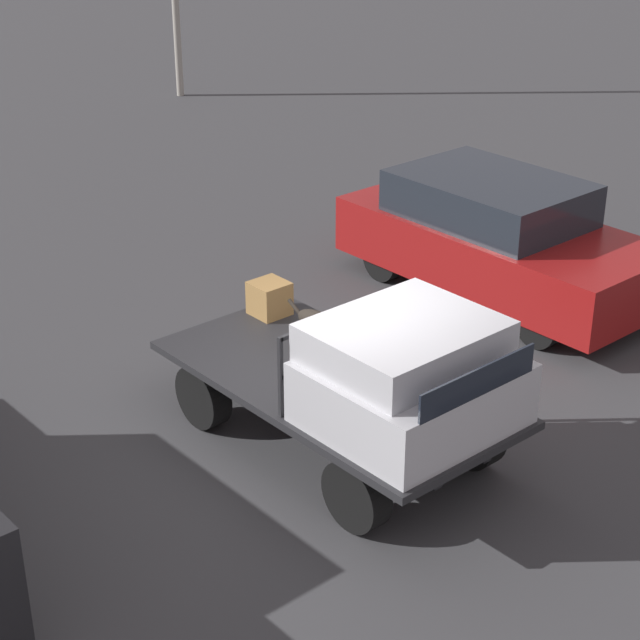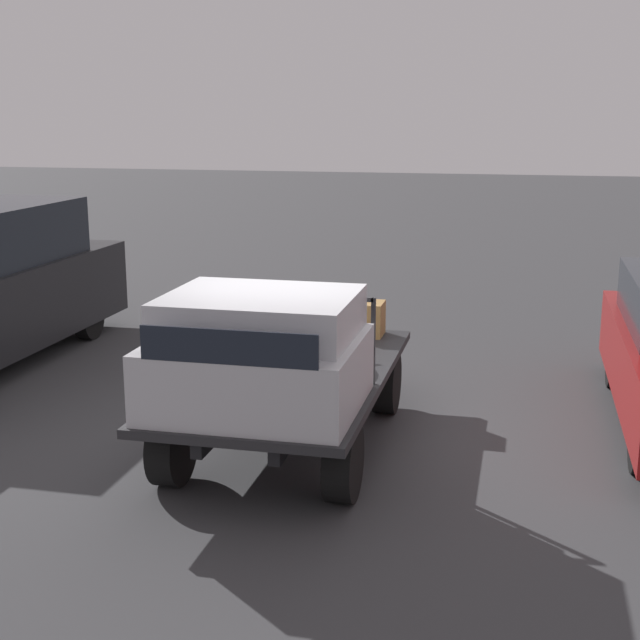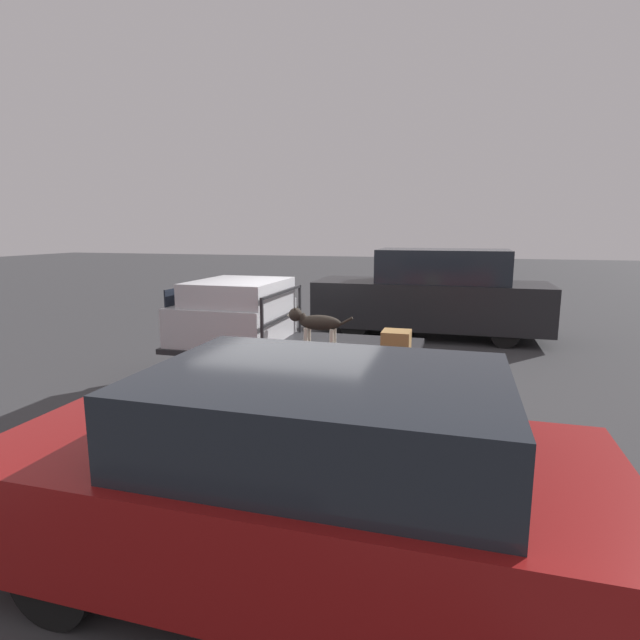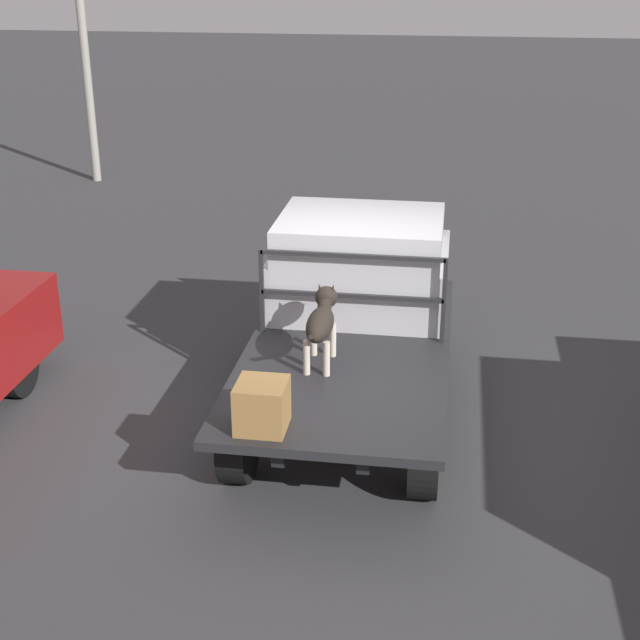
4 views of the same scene
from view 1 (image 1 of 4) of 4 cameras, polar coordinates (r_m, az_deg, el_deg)
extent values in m
plane|color=#38383A|center=(11.03, 0.72, -6.58)|extent=(80.00, 80.00, 0.00)
cylinder|color=black|center=(10.63, 8.14, -6.03)|extent=(0.69, 0.24, 0.69)
cylinder|color=black|center=(9.68, 1.96, -9.25)|extent=(0.69, 0.24, 0.69)
cylinder|color=black|center=(12.07, -0.24, -1.66)|extent=(0.69, 0.24, 0.69)
cylinder|color=black|center=(11.25, -6.24, -4.02)|extent=(0.69, 0.24, 0.69)
cube|color=black|center=(10.92, 2.03, -3.40)|extent=(3.50, 0.10, 0.18)
cube|color=black|center=(10.55, -0.59, -4.53)|extent=(3.50, 0.10, 0.18)
cube|color=#232326|center=(10.67, 0.75, -3.34)|extent=(3.80, 1.87, 0.08)
cube|color=#B7B7BC|center=(9.83, 4.92, -3.88)|extent=(1.56, 1.75, 0.60)
cube|color=#B7B7BC|center=(9.68, 4.53, -1.14)|extent=(1.33, 1.61, 0.37)
cube|color=black|center=(9.18, 8.45, -3.31)|extent=(0.02, 1.43, 0.28)
cube|color=#232326|center=(10.85, 4.91, -0.23)|extent=(0.04, 0.04, 0.83)
cube|color=#232326|center=(9.82, -2.12, -3.08)|extent=(0.04, 0.04, 0.83)
cube|color=#232326|center=(10.14, 1.60, 0.39)|extent=(0.04, 1.71, 0.04)
cube|color=#232326|center=(10.31, 1.57, -1.59)|extent=(0.04, 1.71, 0.04)
cylinder|color=beige|center=(10.90, 1.03, -1.51)|extent=(0.06, 0.06, 0.31)
cylinder|color=beige|center=(10.80, 0.35, -1.78)|extent=(0.06, 0.06, 0.31)
cylinder|color=beige|center=(11.17, -0.34, -0.80)|extent=(0.06, 0.06, 0.31)
cylinder|color=beige|center=(11.07, -1.02, -1.06)|extent=(0.06, 0.06, 0.31)
ellipsoid|color=black|center=(10.88, 0.00, -0.19)|extent=(0.64, 0.23, 0.23)
sphere|color=beige|center=(10.78, 0.62, -0.69)|extent=(0.10, 0.10, 0.10)
cylinder|color=black|center=(10.67, 0.96, -0.37)|extent=(0.16, 0.13, 0.16)
sphere|color=black|center=(10.58, 1.36, -0.36)|extent=(0.20, 0.20, 0.20)
cone|color=beige|center=(10.52, 1.68, -0.59)|extent=(0.11, 0.11, 0.11)
cone|color=black|center=(10.58, 1.55, 0.17)|extent=(0.06, 0.08, 0.10)
cone|color=black|center=(10.51, 1.10, -0.01)|extent=(0.06, 0.08, 0.10)
cylinder|color=black|center=(11.12, -1.24, 0.54)|extent=(0.27, 0.04, 0.18)
cube|color=olive|center=(11.94, -2.71, 1.17)|extent=(0.38, 0.38, 0.38)
cylinder|color=black|center=(14.30, 15.63, 1.65)|extent=(0.60, 0.20, 0.60)
cylinder|color=black|center=(13.08, 11.61, -0.20)|extent=(0.60, 0.20, 0.60)
cylinder|color=black|center=(15.79, 7.62, 4.68)|extent=(0.60, 0.20, 0.60)
cylinder|color=black|center=(14.69, 3.39, 3.25)|extent=(0.60, 0.20, 0.60)
cube|color=maroon|center=(14.28, 9.52, 3.72)|extent=(4.34, 1.90, 0.76)
cube|color=#1E232B|center=(14.18, 9.05, 6.44)|extent=(2.39, 1.71, 0.55)
camera|label=2|loc=(8.88, 53.08, -2.35)|focal=50.00mm
camera|label=3|loc=(16.74, 14.21, 13.21)|focal=28.00mm
camera|label=4|loc=(15.48, -21.53, 17.61)|focal=50.00mm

